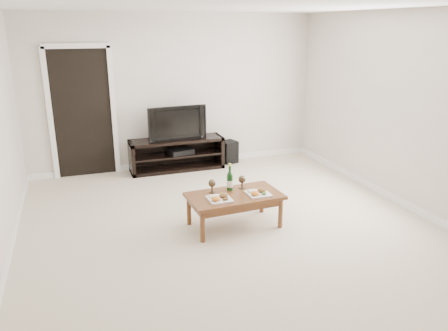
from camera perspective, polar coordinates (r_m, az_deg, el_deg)
floor at (r=5.43m, az=0.95°, el=-8.27°), size 5.50×5.50×0.00m
back_wall at (r=7.61m, az=-6.34°, el=9.51°), size 5.00×0.04×2.60m
ceiling at (r=4.88m, az=1.11°, el=20.56°), size 5.00×5.50×0.04m
doorway at (r=7.43m, az=-17.98°, el=6.40°), size 0.90×0.02×2.05m
media_console at (r=7.55m, az=-6.18°, el=1.47°), size 1.60×0.45×0.55m
television at (r=7.41m, az=-6.32°, el=5.65°), size 1.00×0.20×0.57m
av_receiver at (r=7.54m, az=-5.71°, el=1.86°), size 0.45×0.38×0.08m
subwoofer at (r=7.93m, az=0.62°, el=1.81°), size 0.32×0.32×0.40m
coffee_table at (r=5.42m, az=1.37°, el=-5.87°), size 1.17×0.68×0.42m
plate_left at (r=5.17m, az=-0.59°, el=-4.15°), size 0.27×0.27×0.07m
plate_right at (r=5.35m, az=4.49°, el=-3.44°), size 0.27×0.27×0.07m
wine_bottle at (r=5.41m, az=0.77°, el=-1.51°), size 0.07×0.07×0.35m
goblet_left at (r=5.37m, az=-1.57°, el=-2.69°), size 0.09×0.09×0.17m
goblet_right at (r=5.51m, az=2.38°, el=-2.16°), size 0.09×0.09×0.17m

